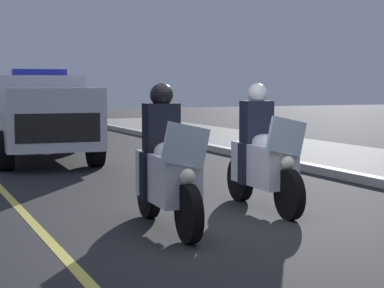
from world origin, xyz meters
name	(u,v)px	position (x,y,z in m)	size (l,w,h in m)	color
ground_plane	(244,232)	(0.00, 0.00, 0.00)	(80.00, 80.00, 0.00)	#28282B
lane_stripe_center	(58,250)	(0.00, -2.16, 0.00)	(48.00, 0.12, 0.01)	#E0D14C
police_motorcycle_lead_left	(166,170)	(-0.51, -0.76, 0.70)	(2.14, 0.60, 1.72)	black
police_motorcycle_lead_right	(263,159)	(-1.17, 0.89, 0.70)	(2.14, 0.60, 1.72)	black
police_suv	(41,113)	(-8.35, -0.77, 1.07)	(4.99, 2.27, 2.05)	silver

